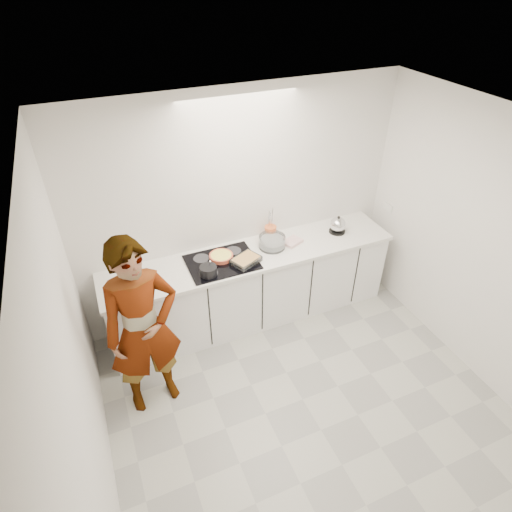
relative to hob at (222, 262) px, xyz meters
name	(u,v)px	position (x,y,z in m)	size (l,w,h in m)	color
floor	(303,399)	(0.35, -1.26, -0.92)	(3.60, 3.20, 0.00)	#B5B5AA
ceiling	(329,143)	(0.35, -1.26, 1.68)	(3.60, 3.20, 0.00)	white
wall_back	(240,209)	(0.35, 0.34, 0.38)	(3.60, 0.00, 2.60)	white
wall_front	(464,487)	(0.35, -2.86, 0.38)	(3.60, 0.00, 2.60)	white
wall_left	(76,370)	(-1.45, -1.26, 0.38)	(0.00, 3.20, 2.60)	white
wall_right	(480,249)	(2.15, -1.24, 0.38)	(0.02, 3.20, 2.60)	white
base_cabinets	(252,288)	(0.35, 0.02, -0.48)	(3.20, 0.58, 0.87)	white
countertop	(252,256)	(0.35, 0.02, -0.03)	(3.24, 0.64, 0.04)	white
hob	(222,262)	(0.00, 0.00, 0.00)	(0.72, 0.54, 0.01)	black
tart_dish	(221,256)	(0.02, 0.06, 0.03)	(0.27, 0.27, 0.04)	#C85036
saucepan	(208,271)	(-0.19, -0.15, 0.06)	(0.19, 0.19, 0.16)	black
baking_dish	(246,260)	(0.23, -0.11, 0.04)	(0.35, 0.31, 0.06)	silver
mixing_bowl	(272,242)	(0.61, 0.06, 0.06)	(0.33, 0.33, 0.14)	silver
tea_towel	(292,242)	(0.85, 0.04, 0.01)	(0.21, 0.15, 0.03)	white
kettle	(338,225)	(1.43, 0.05, 0.08)	(0.21, 0.21, 0.21)	black
utensil_crock	(270,233)	(0.65, 0.21, 0.08)	(0.13, 0.13, 0.17)	orange
cook	(143,329)	(-0.95, -0.65, 0.00)	(0.67, 0.44, 1.82)	white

